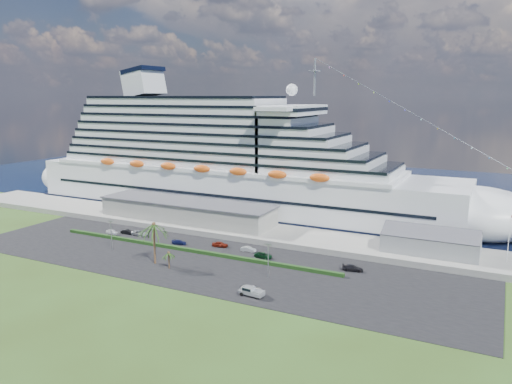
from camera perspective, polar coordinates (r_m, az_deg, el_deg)
The scene contains 23 objects.
ground at distance 122.22m, azimuth -8.87°, elevation -9.35°, with size 420.00×420.00×0.00m, color #2F4517.
asphalt_lot at distance 130.74m, azimuth -6.05°, elevation -7.88°, with size 140.00×38.00×0.12m, color black.
wharf at distance 154.53m, azimuth -0.23°, elevation -4.51°, with size 240.00×20.00×1.80m, color gray.
water at distance 236.53m, azimuth 9.70°, elevation 0.56°, with size 420.00×160.00×0.02m, color black.
cruise_ship at distance 182.05m, azimuth -2.86°, elevation 2.93°, with size 191.00×38.00×54.00m.
terminal_building at distance 166.00m, azimuth -7.95°, elevation -2.06°, with size 61.00×15.00×6.30m.
port_shed at distance 138.89m, azimuth 19.36°, elevation -5.44°, with size 24.00×12.31×7.37m.
flagpole at distance 137.04m, azimuth 26.97°, elevation -4.57°, with size 1.08×0.16×12.00m.
hedge at distance 138.77m, azimuth -7.73°, elevation -6.57°, with size 88.00×1.10×0.90m, color black.
lamp_post_left at distance 143.61m, azimuth -16.23°, elevation -4.33°, with size 1.60×0.35×8.27m.
lamp_post_right at distance 117.32m, azimuth 1.41°, elevation -7.33°, with size 1.60×0.35×8.27m.
palm_tall at distance 128.26m, azimuth -11.60°, elevation -4.15°, with size 8.82×8.82×11.13m.
palm_short at distance 125.45m, azimuth -9.94°, elevation -7.07°, with size 3.53×3.53×4.56m.
parked_car_0 at distance 160.22m, azimuth -16.10°, elevation -4.41°, with size 1.74×4.32×1.47m, color white.
parked_car_1 at distance 159.20m, azimuth -14.49°, elevation -4.44°, with size 1.47×4.20×1.38m, color black.
parked_car_2 at distance 156.68m, azimuth -13.17°, elevation -4.60°, with size 2.46×5.34×1.49m, color #A3A5AC.
parked_car_3 at distance 145.62m, azimuth -8.77°, elevation -5.69°, with size 1.73×4.24×1.23m, color #171D51.
parked_car_4 at distance 141.81m, azimuth -4.12°, elevation -5.98°, with size 1.81×4.49×1.53m, color maroon.
parked_car_5 at distance 137.24m, azimuth -0.88°, elevation -6.56°, with size 1.48×4.25×1.40m, color #AEB2B6.
parked_car_6 at distance 132.30m, azimuth 0.86°, elevation -7.25°, with size 2.25×4.89×1.36m, color black.
parked_car_7 at distance 125.11m, azimuth 10.98°, elevation -8.52°, with size 2.06×5.07×1.47m, color black.
pickup_truck at distance 108.26m, azimuth -0.55°, elevation -11.27°, with size 5.71×2.47×1.96m.
boat_trailer at distance 109.19m, azimuth -0.40°, elevation -11.03°, with size 6.12×4.03×1.75m.
Camera 1 is at (67.48, -92.73, 42.24)m, focal length 35.00 mm.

